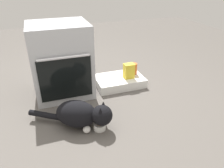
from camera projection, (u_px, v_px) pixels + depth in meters
ground at (75, 113)px, 2.12m from camera, size 8.00×8.00×0.00m
oven at (61, 61)px, 2.29m from camera, size 0.62×0.58×0.80m
pantry_cabinet at (119, 81)px, 2.62m from camera, size 0.58×0.39×0.11m
food_bowl at (100, 126)px, 1.89m from camera, size 0.11×0.11×0.08m
cat at (81, 114)px, 1.87m from camera, size 0.71×0.48×0.27m
sauce_jar at (134, 69)px, 2.65m from camera, size 0.08×0.08×0.14m
snack_bag at (129, 71)px, 2.54m from camera, size 0.12×0.09×0.18m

